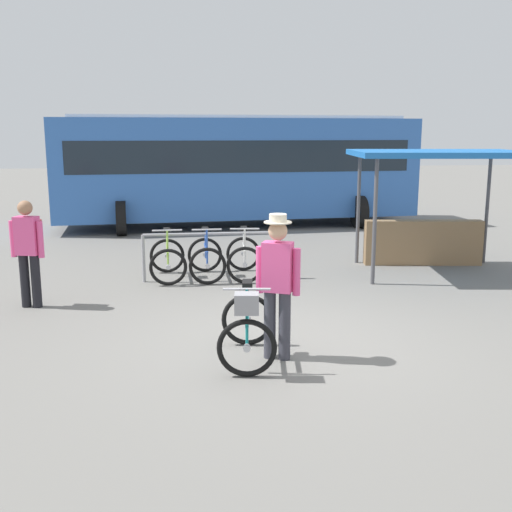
{
  "coord_description": "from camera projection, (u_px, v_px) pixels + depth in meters",
  "views": [
    {
      "loc": [
        -1.32,
        -7.26,
        2.63
      ],
      "look_at": [
        -0.26,
        0.7,
        1.0
      ],
      "focal_mm": 42.8,
      "sensor_mm": 36.0,
      "label": 1
    }
  ],
  "objects": [
    {
      "name": "person_with_featured_bike",
      "position": [
        278.0,
        281.0,
        7.06
      ],
      "size": [
        0.49,
        0.32,
        1.72
      ],
      "color": "#383842",
      "rests_on": "ground"
    },
    {
      "name": "racked_bike_lime",
      "position": [
        168.0,
        259.0,
        11.08
      ],
      "size": [
        0.69,
        1.13,
        0.98
      ],
      "color": "black",
      "rests_on": "ground"
    },
    {
      "name": "bike_rack_rail",
      "position": [
        212.0,
        245.0,
        10.95
      ],
      "size": [
        2.51,
        0.08,
        0.88
      ],
      "color": "#99999E",
      "rests_on": "ground"
    },
    {
      "name": "racked_bike_white",
      "position": [
        244.0,
        257.0,
        11.25
      ],
      "size": [
        0.75,
        1.16,
        0.98
      ],
      "color": "black",
      "rests_on": "ground"
    },
    {
      "name": "bus_distant",
      "position": [
        237.0,
        164.0,
        17.32
      ],
      "size": [
        10.14,
        3.83,
        3.08
      ],
      "color": "#3366B7",
      "rests_on": "ground"
    },
    {
      "name": "ground_plane",
      "position": [
        284.0,
        343.0,
        7.75
      ],
      "size": [
        80.0,
        80.0,
        0.0
      ],
      "primitive_type": "plane",
      "color": "slate"
    },
    {
      "name": "market_stall",
      "position": [
        431.0,
        198.0,
        11.71
      ],
      "size": [
        3.39,
        2.71,
        2.3
      ],
      "color": "#4C4C51",
      "rests_on": "ground"
    },
    {
      "name": "featured_bicycle",
      "position": [
        247.0,
        326.0,
        7.02
      ],
      "size": [
        0.79,
        1.22,
        0.97
      ],
      "color": "black",
      "rests_on": "ground"
    },
    {
      "name": "racked_bike_blue",
      "position": [
        206.0,
        258.0,
        11.16
      ],
      "size": [
        0.66,
        1.11,
        0.97
      ],
      "color": "black",
      "rests_on": "ground"
    },
    {
      "name": "pedestrian_with_backpack",
      "position": [
        29.0,
        247.0,
        9.2
      ],
      "size": [
        0.51,
        0.4,
        1.64
      ],
      "color": "black",
      "rests_on": "ground"
    }
  ]
}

